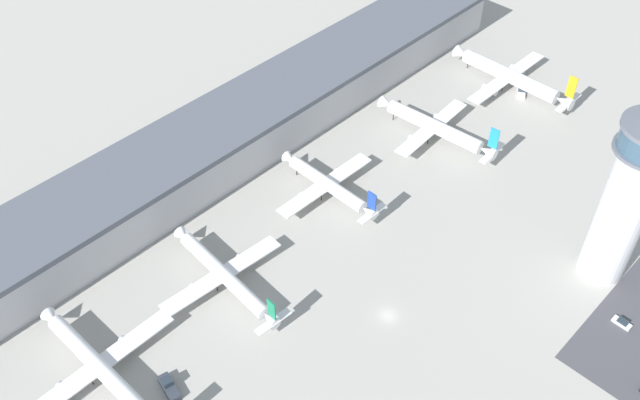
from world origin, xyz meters
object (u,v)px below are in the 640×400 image
Objects in this scene: car_navy_sedan at (622,323)px; airplane_gate_echo at (435,127)px; airplane_gate_bravo at (100,368)px; service_truck_catering at (521,90)px; control_tower at (629,197)px; airplane_gate_charlie at (224,275)px; airplane_gate_delta at (328,185)px; service_truck_fuel at (169,387)px; airplane_gate_foxtrot at (510,77)px.

airplane_gate_echo is at bearing 71.87° from car_navy_sedan.
airplane_gate_bravo is 5.05× the size of service_truck_catering.
control_tower is at bearing -132.93° from service_truck_catering.
airplane_gate_delta reaches higher than airplane_gate_charlie.
control_tower is 1.26× the size of airplane_gate_echo.
control_tower is 95.33m from airplane_gate_charlie.
airplane_gate_echo is 77.25m from car_navy_sedan.
airplane_gate_echo is 4.82× the size of service_truck_catering.
control_tower reaches higher than airplane_gate_echo.
control_tower reaches higher than car_navy_sedan.
service_truck_fuel is at bearing -177.86° from service_truck_catering.
car_navy_sedan is (-24.00, -73.31, -4.10)m from airplane_gate_echo.
car_navy_sedan is (56.53, -75.26, -3.32)m from airplane_gate_charlie.
airplane_gate_delta is 78.98m from airplane_gate_foxtrot.
airplane_gate_delta is at bearing 3.23° from airplane_gate_bravo.
service_truck_fuel reaches higher than car_navy_sedan.
service_truck_catering is at bearing 47.07° from control_tower.
airplane_gate_echo is (80.53, -1.95, 0.78)m from airplane_gate_charlie.
airplane_gate_delta is 0.77× the size of airplane_gate_foxtrot.
service_truck_catering is at bearing 2.14° from service_truck_fuel.
service_truck_catering is at bearing -81.07° from airplane_gate_foxtrot.
control_tower is 65.73m from airplane_gate_echo.
control_tower reaches higher than airplane_gate_charlie.
airplane_gate_delta is 7.62× the size of car_navy_sedan.
control_tower reaches higher than airplane_gate_bravo.
airplane_gate_bravo is 155.36m from service_truck_catering.
service_truck_catering is at bearing -3.69° from airplane_gate_charlie.
airplane_gate_foxtrot is 9.87× the size of car_navy_sedan.
airplane_gate_delta is at bearing 171.64° from service_truck_catering.
service_truck_fuel is (-27.19, -13.22, -2.82)m from airplane_gate_charlie.
airplane_gate_delta reaches higher than car_navy_sedan.
service_truck_catering is (51.63, 55.50, -24.17)m from control_tower.
control_tower is at bearing -42.85° from airplane_gate_charlie.
service_truck_catering is at bearing -8.36° from airplane_gate_echo.
airplane_gate_delta is at bearing 14.25° from service_truck_fuel.
car_navy_sedan is at bearing -78.51° from airplane_gate_delta.
airplane_gate_foxtrot is at bearing 49.68° from control_tower.
airplane_gate_foxtrot is (154.45, -2.88, 0.54)m from airplane_gate_bravo.
airplane_gate_echo is 9.08× the size of car_navy_sedan.
control_tower is 81.39m from airplane_gate_foxtrot.
control_tower is 1.16× the size of airplane_gate_foxtrot.
service_truck_catering is (79.37, -11.67, -3.39)m from airplane_gate_delta.
airplane_gate_charlie is at bearing 25.93° from service_truck_fuel.
airplane_gate_bravo is 75.91m from airplane_gate_delta.
airplane_gate_delta is (40.42, 3.95, 0.35)m from airplane_gate_charlie.
service_truck_catering is (119.79, -7.72, -3.04)m from airplane_gate_charlie.
airplane_gate_foxtrot reaches higher than car_navy_sedan.
control_tower reaches higher than airplane_gate_foxtrot.
airplane_gate_foxtrot is 146.66m from service_truck_fuel.
airplane_gate_echo reaches higher than airplane_gate_delta.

